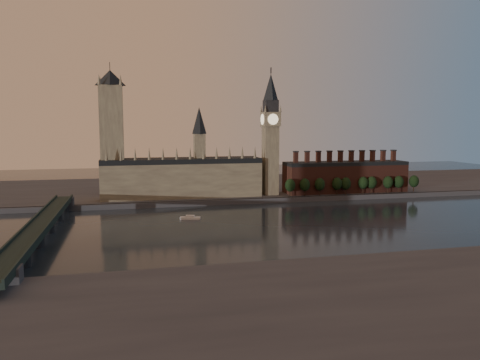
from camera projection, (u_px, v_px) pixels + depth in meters
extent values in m
plane|color=black|center=(306.00, 226.00, 293.72)|extent=(900.00, 900.00, 0.00)
cube|color=#444348|center=(265.00, 201.00, 380.46)|extent=(900.00, 4.00, 4.00)
cube|color=#444348|center=(240.00, 187.00, 467.43)|extent=(900.00, 180.00, 4.00)
cube|color=gray|center=(182.00, 180.00, 387.83)|extent=(130.00, 30.00, 28.00)
cube|color=black|center=(182.00, 161.00, 385.97)|extent=(130.00, 30.00, 4.00)
cube|color=gray|center=(199.00, 148.00, 388.26)|extent=(9.00, 9.00, 24.00)
cone|color=black|center=(199.00, 120.00, 385.60)|extent=(12.00, 12.00, 22.00)
cone|color=gray|center=(106.00, 154.00, 358.07)|extent=(2.60, 2.60, 10.00)
cone|color=gray|center=(121.00, 154.00, 360.54)|extent=(2.60, 2.60, 10.00)
cone|color=gray|center=(135.00, 154.00, 363.00)|extent=(2.60, 2.60, 10.00)
cone|color=gray|center=(149.00, 154.00, 365.47)|extent=(2.60, 2.60, 10.00)
cone|color=gray|center=(163.00, 153.00, 367.94)|extent=(2.60, 2.60, 10.00)
cone|color=gray|center=(177.00, 153.00, 370.40)|extent=(2.60, 2.60, 10.00)
cone|color=gray|center=(190.00, 153.00, 372.87)|extent=(2.60, 2.60, 10.00)
cone|color=gray|center=(203.00, 153.00, 375.33)|extent=(2.60, 2.60, 10.00)
cone|color=gray|center=(217.00, 153.00, 377.80)|extent=(2.60, 2.60, 10.00)
cone|color=gray|center=(230.00, 153.00, 380.26)|extent=(2.60, 2.60, 10.00)
cone|color=gray|center=(242.00, 152.00, 382.73)|extent=(2.60, 2.60, 10.00)
cone|color=gray|center=(255.00, 152.00, 385.20)|extent=(2.60, 2.60, 10.00)
cube|color=gray|center=(112.00, 143.00, 371.59)|extent=(18.00, 18.00, 90.00)
cone|color=black|center=(110.00, 78.00, 365.69)|extent=(24.00, 24.00, 12.00)
cylinder|color=#232326|center=(110.00, 70.00, 364.99)|extent=(0.50, 0.50, 12.00)
cone|color=gray|center=(99.00, 79.00, 356.35)|extent=(3.00, 3.00, 8.00)
cone|color=gray|center=(121.00, 80.00, 360.03)|extent=(3.00, 3.00, 8.00)
cone|color=gray|center=(100.00, 81.00, 371.81)|extent=(3.00, 3.00, 8.00)
cone|color=gray|center=(121.00, 82.00, 375.49)|extent=(3.00, 3.00, 8.00)
cube|color=gray|center=(270.00, 161.00, 398.50)|extent=(12.00, 12.00, 58.00)
cube|color=gray|center=(271.00, 119.00, 394.44)|extent=(14.00, 14.00, 12.00)
cube|color=#232326|center=(271.00, 106.00, 393.17)|extent=(11.00, 11.00, 10.00)
cone|color=black|center=(271.00, 87.00, 391.32)|extent=(13.00, 13.00, 22.00)
cylinder|color=#232326|center=(271.00, 70.00, 389.75)|extent=(1.00, 1.00, 5.00)
cylinder|color=beige|center=(273.00, 119.00, 387.49)|extent=(9.00, 0.50, 9.00)
cylinder|color=beige|center=(268.00, 119.00, 401.40)|extent=(9.00, 0.50, 9.00)
cylinder|color=beige|center=(262.00, 119.00, 392.79)|extent=(0.50, 9.00, 9.00)
cylinder|color=beige|center=(279.00, 119.00, 396.10)|extent=(0.50, 9.00, 9.00)
cone|color=gray|center=(265.00, 108.00, 385.63)|extent=(2.00, 2.00, 6.00)
cone|color=gray|center=(280.00, 108.00, 388.61)|extent=(2.00, 2.00, 6.00)
cone|color=gray|center=(261.00, 109.00, 398.19)|extent=(2.00, 2.00, 6.00)
cone|color=gray|center=(276.00, 109.00, 401.18)|extent=(2.00, 2.00, 6.00)
cube|color=#582A21|center=(345.00, 178.00, 416.55)|extent=(110.00, 25.00, 24.00)
cube|color=black|center=(346.00, 163.00, 414.99)|extent=(110.00, 25.00, 3.00)
cube|color=#582A21|center=(296.00, 157.00, 403.49)|extent=(3.50, 3.50, 9.00)
cube|color=#232326|center=(296.00, 152.00, 402.91)|extent=(4.20, 4.20, 1.00)
cube|color=#582A21|center=(307.00, 157.00, 405.89)|extent=(3.50, 3.50, 9.00)
cube|color=#232326|center=(307.00, 151.00, 405.31)|extent=(4.20, 4.20, 1.00)
cube|color=#582A21|center=(318.00, 157.00, 408.29)|extent=(3.50, 3.50, 9.00)
cube|color=#232326|center=(318.00, 151.00, 407.71)|extent=(4.20, 4.20, 1.00)
cube|color=#582A21|center=(329.00, 157.00, 410.69)|extent=(3.50, 3.50, 9.00)
cube|color=#232326|center=(330.00, 151.00, 410.12)|extent=(4.20, 4.20, 1.00)
cube|color=#582A21|center=(340.00, 157.00, 413.10)|extent=(3.50, 3.50, 9.00)
cube|color=#232326|center=(341.00, 151.00, 412.52)|extent=(4.20, 4.20, 1.00)
cube|color=#582A21|center=(351.00, 156.00, 415.50)|extent=(3.50, 3.50, 9.00)
cube|color=#232326|center=(351.00, 151.00, 414.92)|extent=(4.20, 4.20, 1.00)
cube|color=#582A21|center=(362.00, 156.00, 417.90)|extent=(3.50, 3.50, 9.00)
cube|color=#232326|center=(362.00, 151.00, 417.32)|extent=(4.20, 4.20, 1.00)
cube|color=#582A21|center=(372.00, 156.00, 420.30)|extent=(3.50, 3.50, 9.00)
cube|color=#232326|center=(373.00, 151.00, 419.72)|extent=(4.20, 4.20, 1.00)
cube|color=#582A21|center=(383.00, 156.00, 422.70)|extent=(3.50, 3.50, 9.00)
cube|color=#232326|center=(383.00, 150.00, 422.12)|extent=(4.20, 4.20, 1.00)
cube|color=#582A21|center=(393.00, 156.00, 425.10)|extent=(3.50, 3.50, 9.00)
cube|color=#232326|center=(394.00, 150.00, 424.52)|extent=(4.20, 4.20, 1.00)
cylinder|color=black|center=(290.00, 193.00, 388.63)|extent=(0.80, 0.80, 6.00)
ellipsoid|color=black|center=(290.00, 185.00, 387.88)|extent=(8.60, 8.60, 10.75)
cylinder|color=black|center=(305.00, 192.00, 391.94)|extent=(0.80, 0.80, 6.00)
ellipsoid|color=black|center=(305.00, 185.00, 391.18)|extent=(8.60, 8.60, 10.75)
cylinder|color=black|center=(320.00, 192.00, 395.21)|extent=(0.80, 0.80, 6.00)
ellipsoid|color=black|center=(320.00, 184.00, 394.45)|extent=(8.60, 8.60, 10.75)
cylinder|color=black|center=(337.00, 191.00, 399.30)|extent=(0.80, 0.80, 6.00)
ellipsoid|color=black|center=(337.00, 184.00, 398.55)|extent=(8.60, 8.60, 10.75)
cylinder|color=black|center=(346.00, 191.00, 400.23)|extent=(0.80, 0.80, 6.00)
ellipsoid|color=black|center=(346.00, 184.00, 399.48)|extent=(8.60, 8.60, 10.75)
cylinder|color=black|center=(363.00, 190.00, 405.82)|extent=(0.80, 0.80, 6.00)
ellipsoid|color=black|center=(363.00, 183.00, 405.07)|extent=(8.60, 8.60, 10.75)
cylinder|color=black|center=(371.00, 190.00, 407.47)|extent=(0.80, 0.80, 6.00)
ellipsoid|color=black|center=(372.00, 183.00, 406.71)|extent=(8.60, 8.60, 10.75)
cylinder|color=black|center=(388.00, 190.00, 409.48)|extent=(0.80, 0.80, 6.00)
ellipsoid|color=black|center=(388.00, 182.00, 408.72)|extent=(8.60, 8.60, 10.75)
cylinder|color=black|center=(398.00, 189.00, 412.13)|extent=(0.80, 0.80, 6.00)
ellipsoid|color=black|center=(399.00, 182.00, 411.38)|extent=(8.60, 8.60, 10.75)
cylinder|color=black|center=(414.00, 189.00, 416.47)|extent=(0.80, 0.80, 6.00)
ellipsoid|color=black|center=(414.00, 181.00, 415.72)|extent=(8.60, 8.60, 10.75)
cube|color=black|center=(40.00, 226.00, 252.22)|extent=(12.00, 200.00, 2.50)
cube|color=black|center=(29.00, 223.00, 250.74)|extent=(1.00, 200.00, 1.30)
cube|color=black|center=(51.00, 222.00, 253.27)|extent=(1.00, 200.00, 1.30)
cube|color=#444348|center=(64.00, 202.00, 344.26)|extent=(14.00, 8.00, 6.00)
cube|color=#444348|center=(1.00, 275.00, 175.15)|extent=(14.00, 8.00, 6.00)
cylinder|color=#232326|center=(2.00, 283.00, 175.51)|extent=(8.00, 8.00, 7.75)
cylinder|color=#232326|center=(22.00, 258.00, 208.37)|extent=(8.00, 8.00, 7.75)
cylinder|color=#232326|center=(36.00, 240.00, 241.22)|extent=(8.00, 8.00, 7.75)
cylinder|color=#232326|center=(47.00, 227.00, 274.08)|extent=(8.00, 8.00, 7.75)
cylinder|color=#232326|center=(56.00, 216.00, 306.93)|extent=(8.00, 8.00, 7.75)
cylinder|color=#232326|center=(63.00, 207.00, 339.79)|extent=(8.00, 8.00, 7.75)
cube|color=silver|center=(190.00, 218.00, 314.99)|extent=(14.16, 7.05, 1.56)
cube|color=silver|center=(190.00, 216.00, 314.83)|extent=(6.37, 4.24, 1.17)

